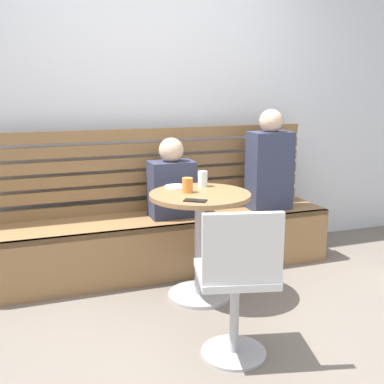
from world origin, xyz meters
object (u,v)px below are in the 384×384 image
(booth_bench, at_px, (162,244))
(cup_water_clear, at_px, (203,179))
(cup_tumbler_orange, at_px, (187,185))
(person_adult, at_px, (270,164))
(plate_small, at_px, (177,187))
(white_chair, at_px, (238,279))
(phone_on_table, at_px, (196,201))
(cafe_table, at_px, (200,225))
(person_child_left, at_px, (172,182))

(booth_bench, bearing_deg, cup_water_clear, -60.33)
(cup_tumbler_orange, relative_size, cup_water_clear, 0.91)
(person_adult, relative_size, plate_small, 4.80)
(white_chair, height_order, phone_on_table, white_chair)
(cup_tumbler_orange, xyz_separation_m, phone_on_table, (-0.03, -0.25, -0.05))
(cafe_table, xyz_separation_m, white_chair, (-0.10, -0.81, -0.05))
(booth_bench, bearing_deg, cup_tumbler_orange, -85.99)
(booth_bench, bearing_deg, white_chair, -89.69)
(cafe_table, height_order, plate_small, plate_small)
(booth_bench, distance_m, cup_tumbler_orange, 0.76)
(person_child_left, xyz_separation_m, phone_on_table, (-0.08, -0.74, 0.03))
(person_child_left, relative_size, plate_small, 3.62)
(person_adult, xyz_separation_m, cup_water_clear, (-0.71, -0.32, -0.01))
(person_adult, relative_size, phone_on_table, 5.82)
(person_adult, xyz_separation_m, person_child_left, (-0.83, 0.03, -0.10))
(white_chair, distance_m, phone_on_table, 0.67)
(phone_on_table, bearing_deg, white_chair, -144.76)
(cafe_table, height_order, person_child_left, person_child_left)
(person_adult, xyz_separation_m, plate_small, (-0.89, -0.29, -0.06))
(white_chair, distance_m, plate_small, 1.07)
(plate_small, bearing_deg, cup_water_clear, -8.19)
(person_adult, distance_m, cup_water_clear, 0.78)
(cup_water_clear, bearing_deg, plate_small, 171.81)
(person_child_left, height_order, cup_tumbler_orange, person_child_left)
(person_adult, height_order, phone_on_table, person_adult)
(cafe_table, xyz_separation_m, person_child_left, (-0.03, 0.54, 0.19))
(booth_bench, relative_size, phone_on_table, 19.29)
(person_adult, bearing_deg, white_chair, -124.28)
(white_chair, relative_size, plate_small, 5.00)
(white_chair, height_order, cup_water_clear, same)
(person_adult, distance_m, cup_tumbler_orange, 0.99)
(cafe_table, xyz_separation_m, plate_small, (-0.09, 0.22, 0.23))
(person_child_left, bearing_deg, cup_water_clear, -70.72)
(booth_bench, relative_size, person_child_left, 4.39)
(person_child_left, bearing_deg, plate_small, -101.18)
(cafe_table, distance_m, person_child_left, 0.58)
(cup_water_clear, xyz_separation_m, plate_small, (-0.19, 0.03, -0.05))
(white_chair, bearing_deg, booth_bench, 90.31)
(cafe_table, height_order, cup_water_clear, cup_water_clear)
(white_chair, bearing_deg, plate_small, 89.55)
(person_adult, bearing_deg, cup_tumbler_orange, -152.09)
(person_adult, xyz_separation_m, phone_on_table, (-0.91, -0.71, -0.06))
(plate_small, bearing_deg, cup_tumbler_orange, -83.57)
(cup_water_clear, relative_size, phone_on_table, 0.79)
(cafe_table, xyz_separation_m, person_adult, (0.80, 0.51, 0.29))
(phone_on_table, bearing_deg, booth_bench, 34.85)
(cup_tumbler_orange, bearing_deg, booth_bench, 94.01)
(white_chair, relative_size, cup_tumbler_orange, 8.50)
(phone_on_table, bearing_deg, person_child_left, 28.76)
(person_adult, height_order, cup_water_clear, person_adult)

